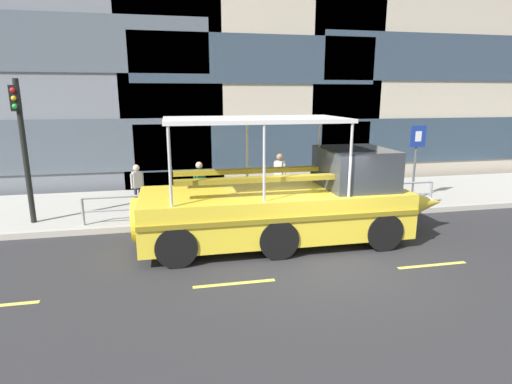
# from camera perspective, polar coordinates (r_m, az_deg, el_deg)

# --- Properties ---
(ground_plane) EXTENTS (120.00, 120.00, 0.00)m
(ground_plane) POSITION_cam_1_polar(r_m,az_deg,el_deg) (10.49, 9.38, -9.08)
(ground_plane) COLOR #2B2B2D
(sidewalk) EXTENTS (32.00, 4.80, 0.18)m
(sidewalk) POSITION_cam_1_polar(r_m,az_deg,el_deg) (15.54, 2.01, -1.08)
(sidewalk) COLOR #A8A59E
(sidewalk) RESTS_ON ground_plane
(curb_edge) EXTENTS (32.00, 0.18, 0.18)m
(curb_edge) POSITION_cam_1_polar(r_m,az_deg,el_deg) (13.23, 4.57, -3.73)
(curb_edge) COLOR #B2ADA3
(curb_edge) RESTS_ON ground_plane
(lane_centreline) EXTENTS (25.80, 0.12, 0.01)m
(lane_centreline) POSITION_cam_1_polar(r_m,az_deg,el_deg) (9.68, 11.44, -11.14)
(lane_centreline) COLOR #DBD64C
(lane_centreline) RESTS_ON ground_plane
(curb_guardrail) EXTENTS (11.68, 0.09, 0.86)m
(curb_guardrail) POSITION_cam_1_polar(r_m,az_deg,el_deg) (13.25, 2.23, -0.67)
(curb_guardrail) COLOR gray
(curb_guardrail) RESTS_ON sidewalk
(traffic_light_pole) EXTENTS (0.24, 0.46, 4.26)m
(traffic_light_pole) POSITION_cam_1_polar(r_m,az_deg,el_deg) (13.74, -29.87, 6.54)
(traffic_light_pole) COLOR black
(traffic_light_pole) RESTS_ON sidewalk
(parking_sign) EXTENTS (0.60, 0.12, 2.74)m
(parking_sign) POSITION_cam_1_polar(r_m,az_deg,el_deg) (15.81, 21.51, 5.45)
(parking_sign) COLOR #4C4F54
(parking_sign) RESTS_ON sidewalk
(duck_tour_boat) EXTENTS (8.87, 2.59, 3.41)m
(duck_tour_boat) POSITION_cam_1_polar(r_m,az_deg,el_deg) (11.22, 5.06, -1.52)
(duck_tour_boat) COLOR yellow
(duck_tour_boat) RESTS_ON ground_plane
(pedestrian_near_bow) EXTENTS (0.41, 0.27, 1.54)m
(pedestrian_near_bow) POSITION_cam_1_polar(r_m,az_deg,el_deg) (15.58, 11.53, 2.54)
(pedestrian_near_bow) COLOR #47423D
(pedestrian_near_bow) RESTS_ON sidewalk
(pedestrian_mid_left) EXTENTS (0.35, 0.42, 1.78)m
(pedestrian_mid_left) POSITION_cam_1_polar(r_m,az_deg,el_deg) (14.64, 3.31, 2.66)
(pedestrian_mid_left) COLOR #47423D
(pedestrian_mid_left) RESTS_ON sidewalk
(pedestrian_mid_right) EXTENTS (0.41, 0.32, 1.66)m
(pedestrian_mid_right) POSITION_cam_1_polar(r_m,az_deg,el_deg) (13.66, -7.89, 1.47)
(pedestrian_mid_right) COLOR black
(pedestrian_mid_right) RESTS_ON sidewalk
(pedestrian_near_stern) EXTENTS (0.41, 0.28, 1.56)m
(pedestrian_near_stern) POSITION_cam_1_polar(r_m,az_deg,el_deg) (14.18, -16.27, 1.24)
(pedestrian_near_stern) COLOR #1E2338
(pedestrian_near_stern) RESTS_ON sidewalk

